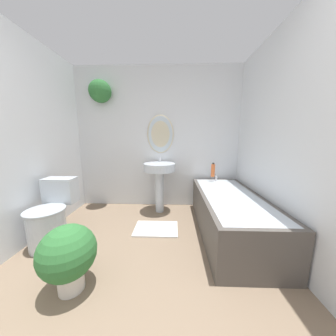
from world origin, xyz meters
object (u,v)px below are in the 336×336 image
at_px(pedestal_sink, 159,175).
at_px(potted_plant, 68,254).
at_px(bathtub, 229,213).
at_px(shampoo_bottle, 213,170).
at_px(toilet, 51,217).

distance_m(pedestal_sink, potted_plant, 1.66).
xyz_separation_m(bathtub, potted_plant, (-1.55, -0.92, 0.05)).
distance_m(shampoo_bottle, potted_plant, 2.21).
distance_m(pedestal_sink, bathtub, 1.19).
height_order(toilet, shampoo_bottle, shampoo_bottle).
distance_m(toilet, potted_plant, 0.85).
height_order(pedestal_sink, shampoo_bottle, pedestal_sink).
relative_size(toilet, potted_plant, 1.33).
xyz_separation_m(pedestal_sink, potted_plant, (-0.59, -1.52, -0.31)).
relative_size(pedestal_sink, bathtub, 0.54).
bearing_deg(bathtub, shampoo_bottle, 95.94).
bearing_deg(bathtub, potted_plant, -149.36).
relative_size(shampoo_bottle, potted_plant, 0.42).
relative_size(bathtub, potted_plant, 3.08).
bearing_deg(toilet, potted_plant, -46.06).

